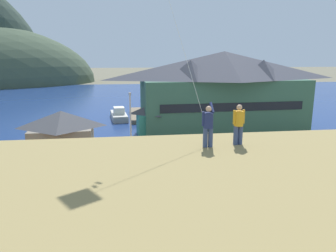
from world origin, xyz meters
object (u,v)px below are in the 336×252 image
(storage_shed_near_lot, at_px, (63,139))
(parked_car_mid_row_far, at_px, (152,163))
(parked_car_back_row_right, at_px, (60,189))
(parked_car_front_row_end, at_px, (249,158))
(parking_light_pole, at_px, (131,120))
(parked_car_back_row_left, at_px, (221,181))
(person_companion, at_px, (239,123))
(harbor_lodge, at_px, (223,89))
(wharf_dock, at_px, (140,115))
(storage_shed_waterside, at_px, (155,118))
(parked_car_mid_row_near, at_px, (135,185))
(person_kite_flyer, at_px, (208,125))
(parked_car_front_row_silver, at_px, (310,178))
(moored_boat_outer_mooring, at_px, (162,116))
(moored_boat_wharfside, at_px, (119,115))

(storage_shed_near_lot, xyz_separation_m, parked_car_mid_row_far, (8.08, -2.84, -1.76))
(storage_shed_near_lot, relative_size, parked_car_back_row_right, 1.44)
(parked_car_front_row_end, xyz_separation_m, parking_light_pole, (-10.86, 4.82, 2.91))
(parked_car_back_row_left, relative_size, person_companion, 2.47)
(harbor_lodge, relative_size, wharf_dock, 1.90)
(storage_shed_waterside, relative_size, person_companion, 3.04)
(parked_car_mid_row_far, bearing_deg, parking_light_pole, 109.12)
(harbor_lodge, distance_m, person_companion, 31.02)
(parked_car_mid_row_near, height_order, person_companion, person_companion)
(parked_car_front_row_end, bearing_deg, parking_light_pole, 156.05)
(storage_shed_waterside, bearing_deg, person_companion, -88.02)
(wharf_dock, xyz_separation_m, person_kite_flyer, (1.05, -41.57, 7.17))
(parked_car_front_row_end, distance_m, parked_car_mid_row_far, 9.15)
(parked_car_mid_row_near, xyz_separation_m, person_kite_flyer, (2.85, -9.31, 6.46))
(parked_car_front_row_silver, distance_m, parked_car_back_row_right, 18.92)
(storage_shed_near_lot, xyz_separation_m, storage_shed_waterside, (9.75, 11.23, -0.51))
(storage_shed_waterside, xyz_separation_m, parked_car_back_row_left, (3.20, -18.96, -1.25))
(wharf_dock, bearing_deg, harbor_lodge, -45.96)
(parked_car_front_row_end, bearing_deg, storage_shed_near_lot, 170.98)
(parked_car_front_row_silver, distance_m, person_kite_flyer, 15.23)
(moored_boat_outer_mooring, xyz_separation_m, parked_car_mid_row_near, (-5.42, -28.91, 0.34))
(storage_shed_near_lot, relative_size, person_companion, 3.50)
(moored_boat_outer_mooring, distance_m, parked_car_front_row_end, 24.64)
(storage_shed_waterside, bearing_deg, parked_car_front_row_silver, -62.15)
(moored_boat_wharfside, bearing_deg, parked_car_back_row_right, -96.78)
(person_kite_flyer, bearing_deg, person_companion, 8.38)
(harbor_lodge, height_order, storage_shed_waterside, harbor_lodge)
(parked_car_back_row_left, bearing_deg, wharf_dock, 98.21)
(parked_car_front_row_end, height_order, parking_light_pole, parking_light_pole)
(wharf_dock, xyz_separation_m, parked_car_back_row_left, (4.67, -32.40, 0.71))
(parked_car_mid_row_near, bearing_deg, moored_boat_wharfside, 93.29)
(parked_car_back_row_left, relative_size, person_kite_flyer, 2.31)
(parked_car_front_row_end, xyz_separation_m, person_companion, (-6.52, -13.97, 6.44))
(harbor_lodge, bearing_deg, moored_boat_outer_mooring, 132.68)
(parked_car_mid_row_far, height_order, parked_car_mid_row_near, same)
(storage_shed_waterside, distance_m, moored_boat_outer_mooring, 10.43)
(parked_car_front_row_end, relative_size, parked_car_mid_row_far, 0.98)
(moored_boat_outer_mooring, height_order, person_companion, person_companion)
(parked_car_front_row_end, height_order, parked_car_mid_row_near, same)
(parked_car_front_row_silver, bearing_deg, parked_car_front_row_end, 116.96)
(parked_car_front_row_end, height_order, parked_car_back_row_right, same)
(parked_car_front_row_silver, distance_m, parking_light_pole, 17.30)
(moored_boat_outer_mooring, xyz_separation_m, parked_car_front_row_silver, (8.11, -29.48, 0.34))
(harbor_lodge, xyz_separation_m, moored_boat_outer_mooring, (-7.68, 8.33, -5.15))
(parked_car_front_row_silver, relative_size, parking_light_pole, 0.65)
(parking_light_pole, bearing_deg, parked_car_mid_row_near, -89.43)
(parked_car_front_row_silver, height_order, person_companion, person_companion)
(moored_boat_wharfside, xyz_separation_m, parked_car_front_row_silver, (15.29, -31.11, 0.34))
(wharf_dock, distance_m, parked_car_back_row_left, 32.74)
(parking_light_pole, height_order, person_kite_flyer, person_kite_flyer)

